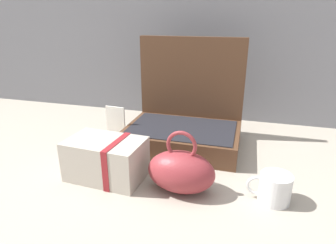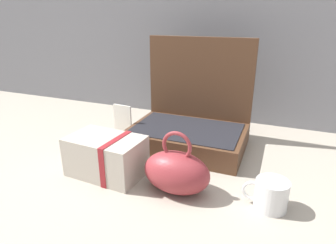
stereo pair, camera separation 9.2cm
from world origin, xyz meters
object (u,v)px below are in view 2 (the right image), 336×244
at_px(cream_toiletry_bag, 107,156).
at_px(coffee_mug, 270,194).
at_px(open_suitcase, 190,123).
at_px(teal_pouch_handbag, 176,172).
at_px(info_card_left, 123,123).

bearing_deg(cream_toiletry_bag, coffee_mug, 1.08).
bearing_deg(cream_toiletry_bag, open_suitcase, 61.40).
bearing_deg(teal_pouch_handbag, coffee_mug, 4.27).
relative_size(open_suitcase, coffee_mug, 3.59).
height_order(open_suitcase, teal_pouch_handbag, open_suitcase).
xyz_separation_m(open_suitcase, teal_pouch_handbag, (0.07, -0.34, -0.03)).
bearing_deg(teal_pouch_handbag, open_suitcase, 100.97).
xyz_separation_m(cream_toiletry_bag, info_card_left, (-0.09, 0.26, 0.01)).
height_order(teal_pouch_handbag, info_card_left, teal_pouch_handbag).
height_order(teal_pouch_handbag, cream_toiletry_bag, teal_pouch_handbag).
distance_m(teal_pouch_handbag, cream_toiletry_bag, 0.24).
relative_size(teal_pouch_handbag, cream_toiletry_bag, 0.83).
bearing_deg(cream_toiletry_bag, info_card_left, 109.30).
xyz_separation_m(coffee_mug, info_card_left, (-0.60, 0.25, 0.03)).
bearing_deg(open_suitcase, cream_toiletry_bag, -118.60).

